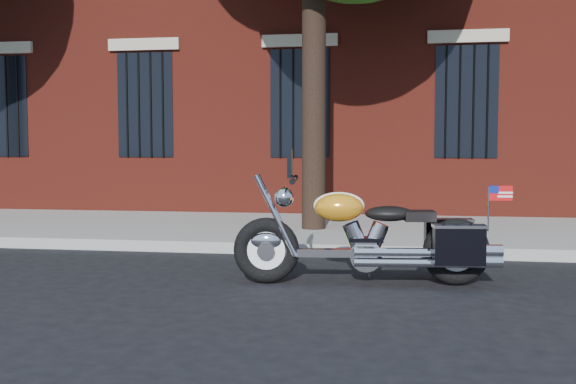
# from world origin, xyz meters

# --- Properties ---
(ground) EXTENTS (120.00, 120.00, 0.00)m
(ground) POSITION_xyz_m (0.00, 0.00, 0.00)
(ground) COLOR black
(ground) RESTS_ON ground
(curb) EXTENTS (40.00, 0.16, 0.15)m
(curb) POSITION_xyz_m (0.00, 1.38, 0.07)
(curb) COLOR gray
(curb) RESTS_ON ground
(sidewalk) EXTENTS (40.00, 3.60, 0.15)m
(sidewalk) POSITION_xyz_m (0.00, 3.26, 0.07)
(sidewalk) COLOR gray
(sidewalk) RESTS_ON ground
(motorcycle) EXTENTS (2.73, 0.92, 1.37)m
(motorcycle) POSITION_xyz_m (1.48, -0.33, 0.46)
(motorcycle) COLOR black
(motorcycle) RESTS_ON ground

